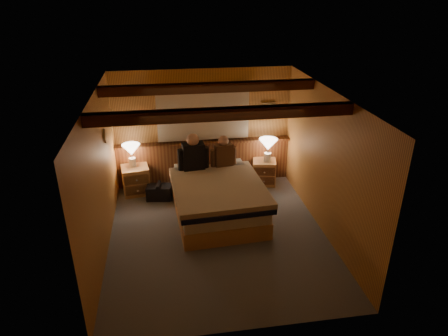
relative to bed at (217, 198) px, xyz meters
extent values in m
plane|color=slate|center=(-0.08, -0.61, -0.36)|extent=(4.20, 4.20, 0.00)
plane|color=#DCAF52|center=(-0.08, -0.61, 2.04)|extent=(4.20, 4.20, 0.00)
plane|color=gold|center=(-0.08, 1.49, 0.84)|extent=(3.60, 0.00, 3.60)
plane|color=gold|center=(-1.88, -0.61, 0.84)|extent=(0.00, 4.20, 4.20)
plane|color=gold|center=(1.72, -0.61, 0.84)|extent=(0.00, 4.20, 4.20)
plane|color=gold|center=(-0.08, -2.71, 0.84)|extent=(3.60, 0.00, 3.60)
cube|color=brown|center=(-0.08, 1.43, 0.09)|extent=(3.60, 0.12, 0.90)
cube|color=brown|center=(-0.08, 1.37, 0.56)|extent=(3.60, 0.22, 0.04)
cylinder|color=#4C2213|center=(-0.08, 1.41, 1.69)|extent=(2.10, 0.05, 0.05)
sphere|color=#4C2213|center=(-1.13, 1.41, 1.69)|extent=(0.08, 0.08, 0.08)
sphere|color=#4C2213|center=(0.97, 1.41, 1.69)|extent=(0.08, 0.08, 0.08)
cube|color=beige|center=(-0.08, 1.42, 1.14)|extent=(1.85, 0.08, 1.05)
cube|color=#4C2213|center=(-0.08, -1.21, 1.95)|extent=(3.60, 0.15, 0.16)
cube|color=#4C2213|center=(-0.08, 0.29, 1.95)|extent=(3.60, 0.15, 0.16)
cylinder|color=white|center=(-1.82, 0.99, 1.39)|extent=(0.03, 0.55, 0.03)
torus|color=white|center=(-1.79, 0.84, 1.27)|extent=(0.01, 0.21, 0.21)
torus|color=white|center=(-1.79, 1.07, 1.27)|extent=(0.01, 0.21, 0.21)
cube|color=#A18350|center=(1.27, 1.47, 1.19)|extent=(0.30, 0.03, 0.25)
cube|color=#EDE4C3|center=(1.27, 1.46, 1.19)|extent=(0.24, 0.01, 0.19)
cube|color=tan|center=(0.00, 0.02, -0.21)|extent=(1.59, 2.05, 0.29)
cube|color=silver|center=(0.00, 0.02, 0.06)|extent=(1.55, 2.01, 0.24)
cube|color=black|center=(0.01, -0.23, 0.20)|extent=(1.63, 1.66, 0.08)
cube|color=#DE9B98|center=(0.01, -0.10, 0.27)|extent=(1.68, 1.86, 0.12)
cube|color=silver|center=(-0.42, 0.76, 0.25)|extent=(0.61, 0.37, 0.16)
cube|color=silver|center=(0.32, 0.81, 0.25)|extent=(0.61, 0.37, 0.16)
cube|color=tan|center=(-1.50, 1.14, -0.07)|extent=(0.58, 0.54, 0.57)
cube|color=brown|center=(-1.47, 0.92, 0.04)|extent=(0.47, 0.09, 0.20)
cube|color=brown|center=(-1.47, 0.92, -0.19)|extent=(0.47, 0.09, 0.20)
cylinder|color=white|center=(-1.47, 0.92, 0.04)|extent=(0.03, 0.03, 0.03)
cylinder|color=white|center=(-1.47, 0.92, -0.19)|extent=(0.03, 0.03, 0.03)
cube|color=tan|center=(1.16, 1.16, -0.10)|extent=(0.55, 0.52, 0.52)
cube|color=brown|center=(1.11, 0.96, 0.01)|extent=(0.42, 0.11, 0.18)
cube|color=brown|center=(1.11, 0.96, -0.20)|extent=(0.42, 0.11, 0.18)
cylinder|color=white|center=(1.11, 0.96, 0.01)|extent=(0.04, 0.04, 0.03)
cylinder|color=white|center=(1.11, 0.96, -0.20)|extent=(0.04, 0.04, 0.03)
cylinder|color=white|center=(-1.54, 1.19, 0.30)|extent=(0.14, 0.14, 0.18)
cylinder|color=white|center=(-1.54, 1.19, 0.42)|extent=(0.02, 0.02, 0.10)
cone|color=#FFE6C6|center=(-1.54, 1.19, 0.57)|extent=(0.35, 0.35, 0.22)
cylinder|color=white|center=(1.20, 1.11, 0.26)|extent=(0.15, 0.15, 0.19)
cylinder|color=white|center=(1.20, 1.11, 0.39)|extent=(0.03, 0.03, 0.11)
cone|color=#FFE6C6|center=(1.20, 1.11, 0.55)|extent=(0.38, 0.38, 0.23)
cube|color=black|center=(-0.36, 0.65, 0.57)|extent=(0.43, 0.28, 0.53)
cylinder|color=black|center=(-0.60, 0.62, 0.52)|extent=(0.13, 0.13, 0.43)
cylinder|color=black|center=(-0.13, 0.67, 0.52)|extent=(0.13, 0.13, 0.43)
sphere|color=tan|center=(-0.36, 0.65, 0.91)|extent=(0.23, 0.23, 0.23)
cube|color=#4C2F1E|center=(0.22, 0.72, 0.53)|extent=(0.38, 0.26, 0.46)
cylinder|color=#4C2F1E|center=(0.02, 0.69, 0.49)|extent=(0.11, 0.11, 0.37)
cylinder|color=#4C2F1E|center=(0.42, 0.76, 0.49)|extent=(0.11, 0.11, 0.37)
sphere|color=tan|center=(0.22, 0.72, 0.82)|extent=(0.20, 0.20, 0.20)
cube|color=black|center=(-1.05, 0.81, -0.21)|extent=(0.51, 0.34, 0.29)
cylinder|color=black|center=(-1.05, 0.81, -0.05)|extent=(0.11, 0.29, 0.08)
camera|label=1|loc=(-0.85, -6.25, 3.52)|focal=32.00mm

